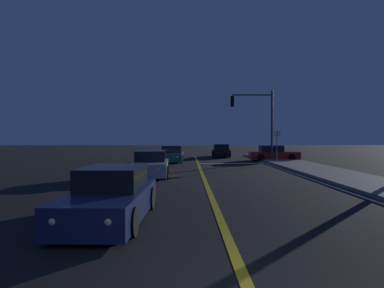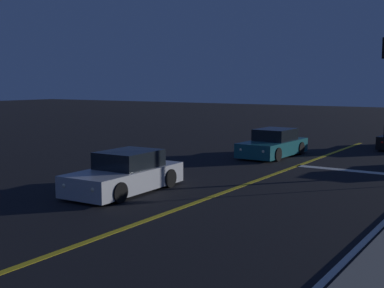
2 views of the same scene
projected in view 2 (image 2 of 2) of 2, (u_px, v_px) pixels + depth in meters
name	position (u px, v px, depth m)	size (l,w,h in m)	color
lane_line_center	(144.00, 221.00, 13.31)	(0.20, 41.49, 0.01)	gold
lane_line_edge_right	(347.00, 259.00, 10.44)	(0.16, 41.49, 0.01)	silver
stop_bar	(362.00, 172.00, 20.70)	(5.53, 0.50, 0.01)	silver
car_lead_oncoming_teal	(273.00, 144.00, 25.07)	(2.04, 4.46, 1.34)	#195960
car_following_oncoming_silver	(126.00, 174.00, 16.93)	(2.06, 4.47, 1.34)	#B2B5BA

